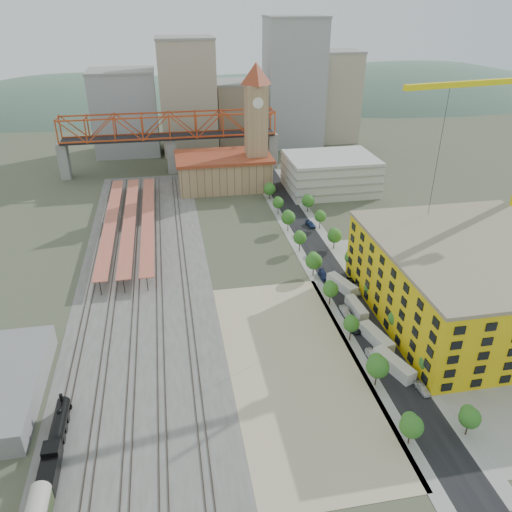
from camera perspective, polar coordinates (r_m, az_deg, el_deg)
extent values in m
plane|color=#474C38|center=(134.39, 2.81, -3.70)|extent=(400.00, 400.00, 0.00)
cube|color=#605E59|center=(146.99, -12.57, -1.41)|extent=(36.00, 165.00, 0.06)
cube|color=tan|center=(108.78, 4.49, -12.44)|extent=(28.00, 67.00, 0.06)
cube|color=black|center=(150.81, 7.47, -0.15)|extent=(12.00, 170.00, 0.06)
cube|color=gray|center=(149.34, 5.46, -0.33)|extent=(3.00, 170.00, 0.04)
cube|color=gray|center=(152.48, 9.45, 0.02)|extent=(3.00, 170.00, 0.04)
cube|color=gray|center=(135.88, 23.75, -5.93)|extent=(50.00, 90.00, 0.06)
cube|color=#382B23|center=(148.56, -18.24, -1.83)|extent=(0.12, 160.00, 0.18)
cube|color=#382B23|center=(148.34, -17.69, -1.79)|extent=(0.12, 160.00, 0.18)
cube|color=#382B23|center=(147.72, -15.95, -1.65)|extent=(0.12, 160.00, 0.18)
cube|color=#382B23|center=(147.56, -15.39, -1.60)|extent=(0.12, 160.00, 0.18)
cube|color=#382B23|center=(147.13, -13.63, -1.46)|extent=(0.12, 160.00, 0.18)
cube|color=#382B23|center=(147.02, -13.07, -1.41)|extent=(0.12, 160.00, 0.18)
cube|color=#382B23|center=(146.77, -11.30, -1.27)|extent=(0.12, 160.00, 0.18)
cube|color=#382B23|center=(146.73, -10.74, -1.22)|extent=(0.12, 160.00, 0.18)
cube|color=#382B23|center=(146.67, -8.58, -1.04)|extent=(0.12, 160.00, 0.18)
cube|color=#382B23|center=(146.69, -8.02, -0.99)|extent=(0.12, 160.00, 0.18)
cube|color=#C4694B|center=(170.96, -16.26, 3.89)|extent=(4.00, 80.00, 0.25)
cylinder|color=black|center=(171.74, -16.17, 3.28)|extent=(0.24, 0.24, 4.00)
cube|color=#C4694B|center=(170.36, -14.26, 4.07)|extent=(4.00, 80.00, 0.25)
cylinder|color=black|center=(171.15, -14.18, 3.46)|extent=(0.24, 0.24, 4.00)
cube|color=#C4694B|center=(169.98, -12.25, 4.25)|extent=(4.00, 80.00, 0.25)
cylinder|color=black|center=(170.77, -12.18, 3.64)|extent=(0.24, 0.24, 4.00)
cube|color=tan|center=(204.92, -3.72, 9.52)|extent=(36.00, 22.00, 12.00)
cube|color=#933920|center=(202.98, -3.78, 11.26)|extent=(38.00, 24.00, 1.20)
cube|color=tan|center=(200.91, 0.01, 13.37)|extent=(8.00, 8.00, 40.00)
pyramid|color=#933920|center=(195.80, 0.01, 21.32)|extent=(12.00, 12.00, 8.00)
cylinder|color=white|center=(193.92, 0.24, 17.08)|extent=(4.00, 0.30, 4.00)
cube|color=silver|center=(202.14, 8.47, 9.31)|extent=(34.00, 26.00, 14.00)
cube|color=gray|center=(229.31, -21.08, 10.13)|extent=(4.00, 6.00, 15.00)
cube|color=gray|center=(230.12, 1.87, 12.01)|extent=(4.00, 6.00, 15.00)
cube|color=gray|center=(225.26, -9.62, 11.29)|extent=(4.00, 6.00, 15.00)
cube|color=black|center=(223.17, -9.79, 13.26)|extent=(90.00, 9.00, 1.00)
cube|color=yellow|center=(129.85, 23.39, -2.81)|extent=(44.00, 50.00, 18.00)
cube|color=gray|center=(125.69, 24.18, 0.89)|extent=(44.60, 50.60, 0.80)
cube|color=#9EA0A3|center=(257.14, -14.70, 15.49)|extent=(30.00, 25.00, 38.00)
cube|color=#B2A58C|center=(250.58, -7.81, 17.44)|extent=(26.00, 22.00, 52.00)
cube|color=gray|center=(269.96, -1.91, 16.02)|extent=(24.00, 24.00, 30.00)
cube|color=#9EA0A3|center=(262.73, 4.33, 18.96)|extent=(28.00, 22.00, 60.00)
cube|color=#B2A58C|center=(275.63, 9.07, 17.44)|extent=(22.00, 20.00, 44.00)
cube|color=brown|center=(278.45, -5.18, 15.87)|extent=(20.00, 20.00, 26.00)
ellipsoid|color=#4C6B59|center=(399.76, -17.42, 6.31)|extent=(396.00, 216.00, 180.00)
ellipsoid|color=#4C6B59|center=(410.74, -0.12, 4.58)|extent=(484.00, 264.00, 220.00)
ellipsoid|color=#4C6B59|center=(438.81, 15.65, 8.16)|extent=(418.00, 228.00, 190.00)
cylinder|color=black|center=(99.78, -21.63, -17.50)|extent=(2.46, 11.82, 2.46)
cube|color=black|center=(95.29, -22.28, -20.12)|extent=(2.76, 2.96, 3.15)
cylinder|color=black|center=(102.11, -21.36, -14.86)|extent=(0.69, 0.69, 1.58)
sphere|color=black|center=(100.31, -21.58, -16.19)|extent=(0.99, 0.99, 0.99)
cone|color=black|center=(105.52, -20.90, -15.52)|extent=(2.56, 1.58, 2.56)
cube|color=black|center=(92.85, -22.69, -22.37)|extent=(2.76, 5.91, 2.76)
cube|color=yellow|center=(136.11, 24.17, 17.59)|extent=(41.18, 7.76, 1.31)
cube|color=silver|center=(110.49, 15.48, -11.89)|extent=(5.86, 10.68, 2.83)
cube|color=silver|center=(117.15, 13.57, -9.05)|extent=(4.94, 10.52, 2.78)
cube|color=silver|center=(126.56, 11.41, -5.81)|extent=(3.01, 9.17, 2.47)
cube|color=silver|center=(135.07, 9.79, -3.25)|extent=(5.90, 10.47, 2.78)
imported|color=white|center=(112.78, 13.12, -11.02)|extent=(1.93, 4.71, 1.60)
imported|color=#96969B|center=(125.75, 10.12, -6.19)|extent=(1.62, 4.56, 1.50)
imported|color=black|center=(120.62, 11.19, -7.96)|extent=(3.05, 5.39, 1.42)
imported|color=navy|center=(140.15, 7.68, -2.16)|extent=(2.36, 5.15, 1.46)
imported|color=silver|center=(107.54, 18.50, -14.19)|extent=(2.08, 4.41, 1.46)
imported|color=#999A9E|center=(134.70, 11.26, -3.79)|extent=(1.71, 4.76, 1.56)
imported|color=black|center=(137.21, 10.81, -3.11)|extent=(3.01, 5.78, 1.55)
imported|color=navy|center=(170.49, 6.25, 3.62)|extent=(2.89, 5.41, 1.49)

